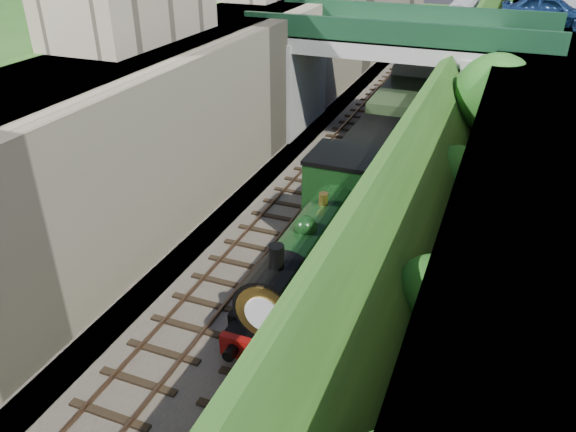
{
  "coord_description": "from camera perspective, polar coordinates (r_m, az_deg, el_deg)",
  "views": [
    {
      "loc": [
        6.31,
        -7.3,
        12.06
      ],
      "look_at": [
        0.0,
        8.52,
        2.7
      ],
      "focal_mm": 35.0,
      "sensor_mm": 36.0,
      "label": 1
    }
  ],
  "objects": [
    {
      "name": "trackbed",
      "position": [
        30.47,
        8.06,
        5.37
      ],
      "size": [
        10.0,
        90.0,
        0.2
      ],
      "primitive_type": "cube",
      "color": "#473F38",
      "rests_on": "ground"
    },
    {
      "name": "retaining_wall",
      "position": [
        30.95,
        -1.63,
        12.71
      ],
      "size": [
        1.0,
        90.0,
        7.0
      ],
      "primitive_type": "cube",
      "color": "#756B56",
      "rests_on": "ground"
    },
    {
      "name": "street_plateau_left",
      "position": [
        32.45,
        -7.47,
        13.24
      ],
      "size": [
        6.0,
        90.0,
        7.0
      ],
      "primitive_type": "cube",
      "color": "#262628",
      "rests_on": "ground"
    },
    {
      "name": "street_plateau_right",
      "position": [
        28.9,
        27.15,
        7.57
      ],
      "size": [
        8.0,
        90.0,
        6.25
      ],
      "primitive_type": "cube",
      "color": "#262628",
      "rests_on": "ground"
    },
    {
      "name": "embankment_slope",
      "position": [
        29.25,
        18.22,
        8.79
      ],
      "size": [
        4.69,
        90.0,
        6.49
      ],
      "color": "#1E4714",
      "rests_on": "ground"
    },
    {
      "name": "track_left",
      "position": [
        30.89,
        4.47,
        6.2
      ],
      "size": [
        2.5,
        90.0,
        0.2
      ],
      "color": "black",
      "rests_on": "trackbed"
    },
    {
      "name": "track_right",
      "position": [
        30.18,
        10.28,
        5.25
      ],
      "size": [
        2.5,
        90.0,
        0.2
      ],
      "color": "black",
      "rests_on": "trackbed"
    },
    {
      "name": "road_bridge",
      "position": [
        32.75,
        12.01,
        14.06
      ],
      "size": [
        16.0,
        6.4,
        7.25
      ],
      "color": "gray",
      "rests_on": "ground"
    },
    {
      "name": "tree",
      "position": [
        27.43,
        20.48,
        11.31
      ],
      "size": [
        3.6,
        3.8,
        6.6
      ],
      "color": "black",
      "rests_on": "ground"
    },
    {
      "name": "car_blue",
      "position": [
        35.87,
        25.0,
        18.36
      ],
      "size": [
        5.2,
        2.47,
        1.72
      ],
      "primitive_type": "imported",
      "rotation": [
        0.0,
        0.0,
        1.48
      ],
      "color": "navy",
      "rests_on": "street_plateau_right"
    },
    {
      "name": "locomotive",
      "position": [
        19.54,
        3.34,
        -2.63
      ],
      "size": [
        3.1,
        10.22,
        3.83
      ],
      "color": "black",
      "rests_on": "trackbed"
    },
    {
      "name": "tender",
      "position": [
        26.0,
        8.58,
        4.76
      ],
      "size": [
        2.7,
        6.0,
        3.05
      ],
      "color": "black",
      "rests_on": "trackbed"
    },
    {
      "name": "coach_front",
      "position": [
        37.57,
        13.46,
        12.55
      ],
      "size": [
        2.9,
        18.0,
        3.7
      ],
      "color": "black",
      "rests_on": "trackbed"
    },
    {
      "name": "coach_middle",
      "position": [
        55.8,
        16.91,
        17.28
      ],
      "size": [
        2.9,
        18.0,
        3.7
      ],
      "color": "black",
      "rests_on": "trackbed"
    },
    {
      "name": "coach_rear",
      "position": [
        74.31,
        18.72,
        19.64
      ],
      "size": [
        2.9,
        18.0,
        3.7
      ],
      "color": "black",
      "rests_on": "trackbed"
    }
  ]
}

